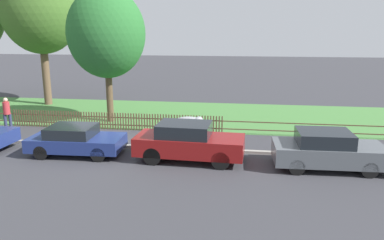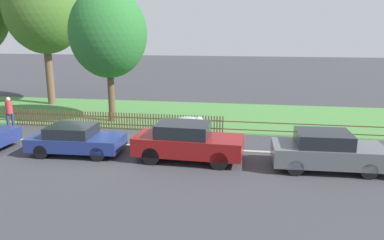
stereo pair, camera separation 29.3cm
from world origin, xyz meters
TOP-DOWN VIEW (x-y plane):
  - ground_plane at (0.00, 0.00)m, footprint 120.00×120.00m
  - kerb_stone at (0.00, 0.10)m, footprint 41.88×0.20m
  - grass_strip at (0.00, 6.86)m, footprint 41.88×7.84m
  - park_fence at (0.00, 2.95)m, footprint 41.88×0.05m
  - parked_car_black_saloon at (-0.17, -1.04)m, footprint 3.78×1.86m
  - parked_car_navy_estate at (4.46, -1.12)m, footprint 4.20×1.82m
  - parked_car_red_compact at (9.57, -1.23)m, footprint 3.97×1.85m
  - covered_motorcycle at (4.14, 1.40)m, footprint 1.99×0.94m
  - tree_behind_motorcycle at (-6.77, 8.74)m, footprint 5.08×5.08m
  - tree_mid_park at (-0.81, 4.63)m, footprint 4.11×4.11m
  - pedestrian_near_fence at (-5.34, 2.18)m, footprint 0.47×0.47m

SIDE VIEW (x-z plane):
  - ground_plane at x=0.00m, z-range 0.00..0.00m
  - grass_strip at x=0.00m, z-range 0.00..0.01m
  - kerb_stone at x=0.00m, z-range 0.00..0.12m
  - park_fence at x=0.00m, z-range 0.00..0.88m
  - parked_car_black_saloon at x=-0.17m, z-range 0.02..1.20m
  - parked_car_red_compact at x=9.57m, z-range 0.00..1.40m
  - covered_motorcycle at x=4.14m, z-range 0.13..1.29m
  - parked_car_navy_estate at x=4.46m, z-range 0.02..1.50m
  - pedestrian_near_fence at x=-5.34m, z-range 0.11..1.75m
  - tree_mid_park at x=-0.81m, z-range 1.19..8.33m
  - tree_behind_motorcycle at x=-6.77m, z-range 1.66..10.89m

